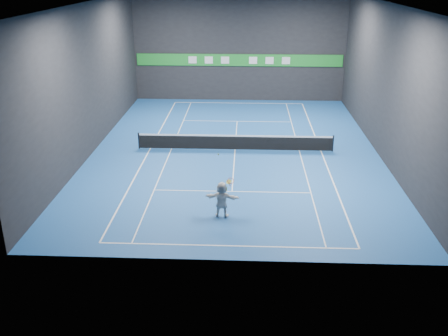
{
  "coord_description": "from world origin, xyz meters",
  "views": [
    {
      "loc": [
        0.65,
        -30.13,
        10.91
      ],
      "look_at": [
        -0.4,
        -6.85,
        1.5
      ],
      "focal_mm": 40.0,
      "sensor_mm": 36.0,
      "label": 1
    }
  ],
  "objects_px": {
    "tennis_ball": "(218,154)",
    "tennis_net": "(235,142)",
    "player": "(222,199)",
    "tennis_racket": "(230,182)"
  },
  "relations": [
    {
      "from": "player",
      "to": "tennis_net",
      "type": "relative_size",
      "value": 0.14
    },
    {
      "from": "tennis_ball",
      "to": "tennis_net",
      "type": "relative_size",
      "value": 0.01
    },
    {
      "from": "tennis_net",
      "to": "tennis_racket",
      "type": "height_order",
      "value": "tennis_racket"
    },
    {
      "from": "tennis_ball",
      "to": "tennis_net",
      "type": "distance_m",
      "value": 9.45
    },
    {
      "from": "tennis_ball",
      "to": "tennis_net",
      "type": "xyz_separation_m",
      "value": [
        0.56,
        9.08,
        -2.52
      ]
    },
    {
      "from": "tennis_net",
      "to": "tennis_racket",
      "type": "bearing_deg",
      "value": -90.13
    },
    {
      "from": "player",
      "to": "tennis_net",
      "type": "distance_m",
      "value": 9.21
    },
    {
      "from": "player",
      "to": "tennis_racket",
      "type": "distance_m",
      "value": 0.95
    },
    {
      "from": "tennis_ball",
      "to": "tennis_racket",
      "type": "distance_m",
      "value": 1.43
    },
    {
      "from": "tennis_ball",
      "to": "tennis_racket",
      "type": "relative_size",
      "value": 0.09
    }
  ]
}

